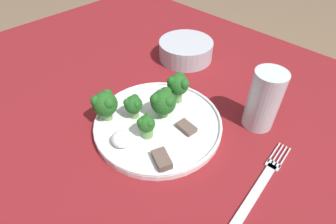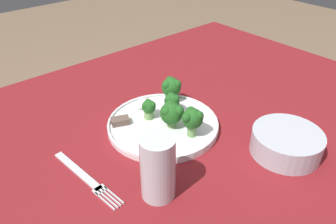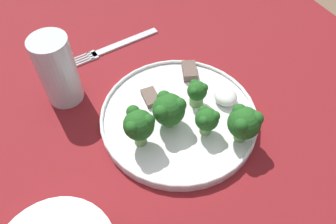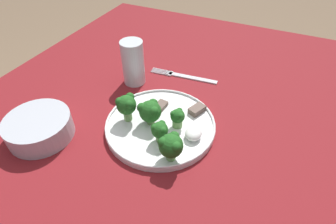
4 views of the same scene
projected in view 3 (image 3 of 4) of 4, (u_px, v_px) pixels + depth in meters
name	position (u px, v px, depth m)	size (l,w,h in m)	color
table	(159.00, 157.00, 0.61)	(1.35, 0.98, 0.76)	maroon
dinner_plate	(178.00, 116.00, 0.55)	(0.26, 0.26, 0.02)	white
fork	(114.00, 47.00, 0.66)	(0.04, 0.21, 0.00)	silver
drinking_glass	(59.00, 74.00, 0.54)	(0.06, 0.06, 0.13)	silver
broccoli_floret_near_rim_left	(197.00, 92.00, 0.54)	(0.03, 0.03, 0.05)	#709E56
broccoli_floret_center_left	(244.00, 123.00, 0.48)	(0.05, 0.05, 0.06)	#709E56
broccoli_floret_back_left	(139.00, 125.00, 0.47)	(0.05, 0.05, 0.07)	#709E56
broccoli_floret_front_left	(169.00, 109.00, 0.50)	(0.05, 0.05, 0.06)	#709E56
broccoli_floret_center_back	(207.00, 119.00, 0.50)	(0.04, 0.04, 0.05)	#709E56
meat_slice_front_slice	(151.00, 97.00, 0.56)	(0.04, 0.03, 0.01)	brown
meat_slice_middle_slice	(190.00, 71.00, 0.60)	(0.05, 0.04, 0.02)	brown
sauce_dollop	(225.00, 96.00, 0.55)	(0.04, 0.04, 0.02)	white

